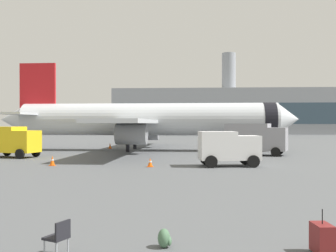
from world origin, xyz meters
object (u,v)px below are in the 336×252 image
(safety_cone_mid, at_px, (52,161))
(traveller_backpack, at_px, (165,238))
(safety_cone_outer, at_px, (203,145))
(rolling_suitcase, at_px, (322,238))
(gate_chair, at_px, (59,236))
(service_truck, at_px, (12,140))
(cargo_van, at_px, (228,147))
(fuel_truck, at_px, (255,138))
(airplane_at_gate, at_px, (146,120))
(safety_cone_near, at_px, (110,146))
(safety_cone_far, at_px, (150,162))

(safety_cone_mid, distance_m, traveller_backpack, 20.90)
(traveller_backpack, bearing_deg, safety_cone_outer, 86.90)
(rolling_suitcase, distance_m, gate_chair, 6.34)
(service_truck, xyz_separation_m, cargo_van, (19.58, -6.41, -0.16))
(cargo_van, xyz_separation_m, rolling_suitcase, (0.41, -19.16, -1.06))
(gate_chair, bearing_deg, service_truck, 117.67)
(service_truck, height_order, fuel_truck, fuel_truck)
(traveller_backpack, height_order, gate_chair, gate_chair)
(service_truck, bearing_deg, airplane_at_gate, 40.53)
(service_truck, height_order, safety_cone_mid, service_truck)
(safety_cone_near, xyz_separation_m, safety_cone_mid, (-0.06, -20.20, 0.02))
(safety_cone_mid, distance_m, safety_cone_far, 7.47)
(cargo_van, xyz_separation_m, traveller_backpack, (-3.43, -18.87, -1.22))
(safety_cone_mid, bearing_deg, safety_cone_near, 89.83)
(airplane_at_gate, height_order, safety_cone_near, airplane_at_gate)
(airplane_at_gate, bearing_deg, safety_cone_mid, -107.18)
(airplane_at_gate, bearing_deg, traveller_backpack, -82.50)
(cargo_van, xyz_separation_m, safety_cone_far, (-5.76, -0.74, -1.12))
(cargo_van, xyz_separation_m, gate_chair, (-5.90, -19.68, -0.95))
(cargo_van, height_order, safety_cone_far, cargo_van)
(airplane_at_gate, bearing_deg, fuel_truck, -25.90)
(safety_cone_outer, relative_size, rolling_suitcase, 0.61)
(airplane_at_gate, distance_m, safety_cone_mid, 17.76)
(airplane_at_gate, xyz_separation_m, safety_cone_mid, (-5.16, -16.68, -3.28))
(cargo_van, bearing_deg, airplane_at_gate, 116.35)
(safety_cone_near, distance_m, safety_cone_mid, 20.20)
(airplane_at_gate, relative_size, service_truck, 6.87)
(fuel_truck, distance_m, safety_cone_outer, 12.15)
(cargo_van, height_order, safety_cone_outer, cargo_van)
(fuel_truck, xyz_separation_m, traveller_backpack, (-7.17, -29.41, -1.54))
(airplane_at_gate, xyz_separation_m, safety_cone_far, (2.30, -17.00, -3.33))
(service_truck, relative_size, rolling_suitcase, 4.72)
(cargo_van, height_order, safety_cone_mid, cargo_van)
(rolling_suitcase, bearing_deg, service_truck, 128.03)
(safety_cone_mid, xyz_separation_m, gate_chair, (7.31, -19.27, 0.12))
(safety_cone_near, distance_m, safety_cone_outer, 12.04)
(safety_cone_outer, bearing_deg, airplane_at_gate, -142.38)
(airplane_at_gate, xyz_separation_m, fuel_truck, (11.80, -5.73, -1.88))
(service_truck, xyz_separation_m, rolling_suitcase, (20.00, -25.57, -1.22))
(rolling_suitcase, height_order, traveller_backpack, rolling_suitcase)
(fuel_truck, height_order, safety_cone_far, fuel_truck)
(service_truck, distance_m, safety_cone_far, 15.62)
(safety_cone_far, relative_size, safety_cone_outer, 0.98)
(fuel_truck, distance_m, safety_cone_near, 19.32)
(traveller_backpack, bearing_deg, service_truck, 122.58)
(cargo_van, height_order, rolling_suitcase, cargo_van)
(safety_cone_near, distance_m, traveller_backpack, 39.86)
(safety_cone_far, distance_m, traveller_backpack, 18.28)
(safety_cone_outer, distance_m, rolling_suitcase, 40.71)
(safety_cone_mid, bearing_deg, rolling_suitcase, -53.99)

